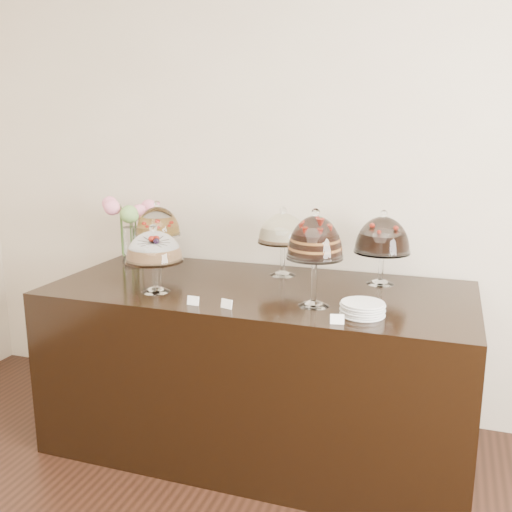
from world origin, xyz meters
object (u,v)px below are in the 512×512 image
(cake_stand_fruit_tart, at_px, (158,224))
(cake_stand_dark_choco, at_px, (382,238))
(display_counter, at_px, (259,366))
(cake_stand_sugar_sponge, at_px, (154,249))
(cake_stand_choco_layer, at_px, (315,241))
(plate_stack, at_px, (363,309))
(cake_stand_cheesecake, at_px, (283,231))
(flower_vase, at_px, (130,221))

(cake_stand_fruit_tart, bearing_deg, cake_stand_dark_choco, -0.25)
(display_counter, distance_m, cake_stand_dark_choco, 0.96)
(cake_stand_fruit_tart, bearing_deg, cake_stand_sugar_sponge, -63.50)
(cake_stand_choco_layer, bearing_deg, cake_stand_fruit_tart, 155.45)
(cake_stand_fruit_tart, distance_m, plate_stack, 1.46)
(cake_stand_cheesecake, bearing_deg, plate_stack, -46.49)
(display_counter, bearing_deg, cake_stand_choco_layer, -31.85)
(cake_stand_sugar_sponge, height_order, cake_stand_fruit_tart, cake_stand_fruit_tart)
(cake_stand_sugar_sponge, xyz_separation_m, cake_stand_cheesecake, (0.52, 0.53, 0.03))
(display_counter, height_order, cake_stand_sugar_sponge, cake_stand_sugar_sponge)
(cake_stand_sugar_sponge, bearing_deg, cake_stand_dark_choco, 25.92)
(cake_stand_dark_choco, relative_size, flower_vase, 0.99)
(cake_stand_sugar_sponge, xyz_separation_m, plate_stack, (1.06, -0.04, -0.19))
(flower_vase, bearing_deg, plate_stack, -20.85)
(cake_stand_dark_choco, height_order, cake_stand_fruit_tart, cake_stand_dark_choco)
(cake_stand_sugar_sponge, xyz_separation_m, cake_stand_fruit_tart, (-0.26, 0.53, 0.03))
(cake_stand_sugar_sponge, xyz_separation_m, flower_vase, (-0.46, 0.54, 0.04))
(cake_stand_sugar_sponge, distance_m, flower_vase, 0.71)
(cake_stand_choco_layer, height_order, cake_stand_cheesecake, cake_stand_choco_layer)
(cake_stand_sugar_sponge, bearing_deg, display_counter, 27.22)
(cake_stand_cheesecake, bearing_deg, cake_stand_choco_layer, -58.98)
(cake_stand_cheesecake, relative_size, cake_stand_fruit_tart, 1.00)
(cake_stand_choco_layer, relative_size, plate_stack, 2.35)
(display_counter, relative_size, plate_stack, 11.11)
(cake_stand_sugar_sponge, distance_m, cake_stand_cheesecake, 0.75)
(cake_stand_choco_layer, relative_size, cake_stand_dark_choco, 1.16)
(flower_vase, distance_m, plate_stack, 1.65)
(plate_stack, bearing_deg, cake_stand_sugar_sponge, 177.86)
(cake_stand_choco_layer, relative_size, cake_stand_fruit_tart, 1.19)
(cake_stand_cheesecake, distance_m, flower_vase, 0.99)
(display_counter, distance_m, cake_stand_sugar_sponge, 0.86)
(cake_stand_sugar_sponge, distance_m, cake_stand_dark_choco, 1.20)
(cake_stand_choco_layer, distance_m, cake_stand_dark_choco, 0.55)
(cake_stand_fruit_tart, bearing_deg, cake_stand_choco_layer, -24.55)
(flower_vase, bearing_deg, cake_stand_fruit_tart, -3.63)
(cake_stand_dark_choco, bearing_deg, cake_stand_fruit_tart, 179.75)
(cake_stand_cheesecake, relative_size, cake_stand_dark_choco, 0.98)
(cake_stand_cheesecake, bearing_deg, cake_stand_sugar_sponge, -134.73)
(cake_stand_dark_choco, bearing_deg, cake_stand_sugar_sponge, -154.08)
(flower_vase, bearing_deg, cake_stand_dark_choco, -0.69)
(cake_stand_dark_choco, bearing_deg, display_counter, -155.14)
(cake_stand_choco_layer, bearing_deg, cake_stand_cheesecake, 121.02)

